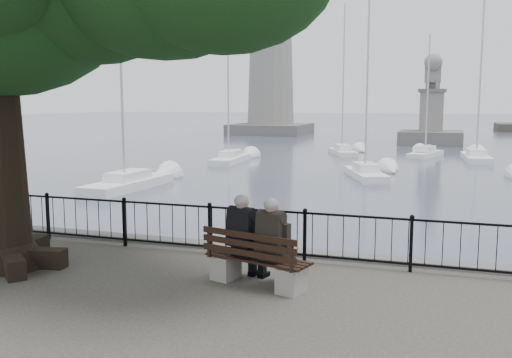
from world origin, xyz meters
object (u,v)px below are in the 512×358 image
at_px(person_right, 276,246).
at_px(lion_monument, 431,122).
at_px(person_left, 247,241).
at_px(lighthouse, 271,38).
at_px(bench, 256,266).

xyz_separation_m(person_right, lion_monument, (1.09, 49.09, 0.47)).
bearing_deg(person_left, lighthouse, 106.73).
bearing_deg(lighthouse, bench, -73.12).
relative_size(person_left, lion_monument, 0.18).
relative_size(bench, lighthouse, 0.07).
xyz_separation_m(bench, lion_monument, (1.44, 49.10, 0.84)).
height_order(bench, person_right, person_right).
height_order(person_left, lion_monument, lion_monument).
bearing_deg(lion_monument, bench, -91.68).
distance_m(person_right, lion_monument, 49.10).
distance_m(bench, lighthouse, 64.81).
bearing_deg(person_left, lion_monument, 88.04).
relative_size(person_left, person_right, 1.00).
height_order(person_right, lion_monument, lion_monument).
bearing_deg(lighthouse, person_left, -73.27).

